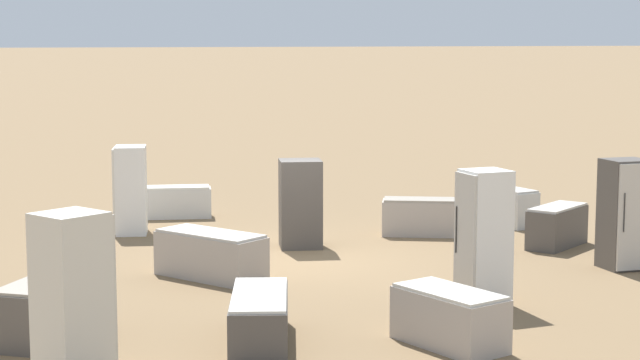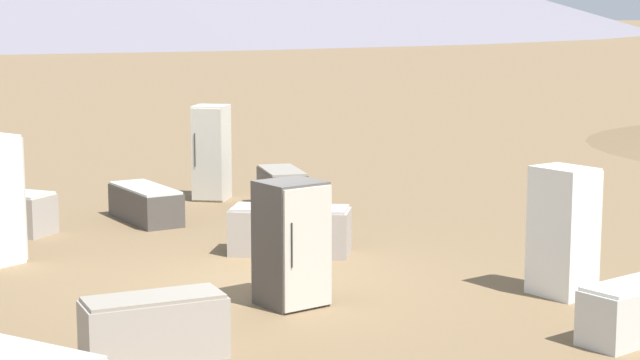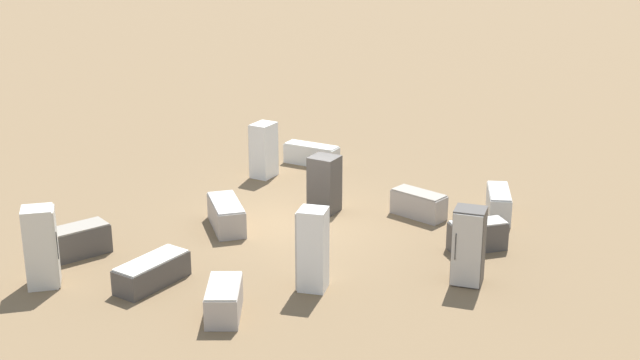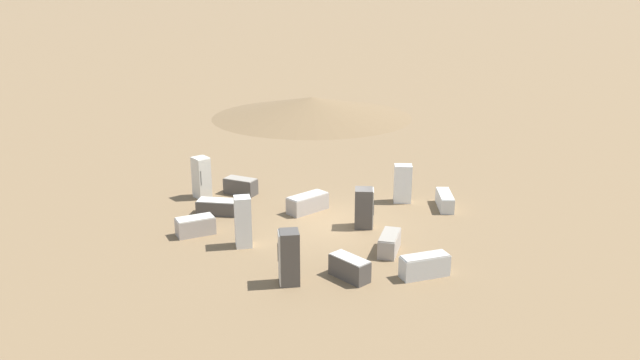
# 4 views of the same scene
# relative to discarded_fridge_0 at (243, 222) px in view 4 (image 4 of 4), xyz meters

# --- Properties ---
(ground_plane) EXTENTS (1000.00, 1000.00, 0.00)m
(ground_plane) POSITION_rel_discarded_fridge_0_xyz_m (-1.19, 4.11, -0.96)
(ground_plane) COLOR brown
(dirt_mound) EXTENTS (14.65, 14.65, 1.45)m
(dirt_mound) POSITION_rel_discarded_fridge_0_xyz_m (-22.46, 8.15, -0.23)
(dirt_mound) COLOR brown
(dirt_mound) RESTS_ON ground_plane
(discarded_fridge_0) EXTENTS (0.67, 0.61, 1.92)m
(discarded_fridge_0) POSITION_rel_discarded_fridge_0_xyz_m (0.00, 0.00, 0.00)
(discarded_fridge_0) COLOR white
(discarded_fridge_0) RESTS_ON ground_plane
(discarded_fridge_1) EXTENTS (1.49, 1.95, 0.74)m
(discarded_fridge_1) POSITION_rel_discarded_fridge_0_xyz_m (-3.00, 3.16, -0.59)
(discarded_fridge_1) COLOR #A89E93
(discarded_fridge_1) RESTS_ON ground_plane
(discarded_fridge_2) EXTENTS (1.88, 1.06, 0.67)m
(discarded_fridge_2) POSITION_rel_discarded_fridge_0_xyz_m (-1.94, 9.02, -0.63)
(discarded_fridge_2) COLOR silver
(discarded_fridge_2) RESTS_ON ground_plane
(discarded_fridge_3) EXTENTS (0.91, 0.87, 1.88)m
(discarded_fridge_3) POSITION_rel_discarded_fridge_0_xyz_m (-6.02, -1.05, -0.02)
(discarded_fridge_3) COLOR beige
(discarded_fridge_3) RESTS_ON ground_plane
(discarded_fridge_4) EXTENTS (0.76, 0.73, 1.80)m
(discarded_fridge_4) POSITION_rel_discarded_fridge_0_xyz_m (3.40, 1.01, -0.06)
(discarded_fridge_4) COLOR #4C4742
(discarded_fridge_4) RESTS_ON ground_plane
(discarded_fridge_5) EXTENTS (1.62, 1.29, 0.71)m
(discarded_fridge_5) POSITION_rel_discarded_fridge_0_xyz_m (1.91, 5.02, -0.61)
(discarded_fridge_5) COLOR #A89E93
(discarded_fridge_5) RESTS_ON ground_plane
(discarded_fridge_6) EXTENTS (0.82, 0.90, 1.70)m
(discarded_fridge_6) POSITION_rel_discarded_fridge_0_xyz_m (-3.14, 7.53, -0.11)
(discarded_fridge_6) COLOR white
(discarded_fridge_6) RESTS_ON ground_plane
(discarded_fridge_7) EXTENTS (0.70, 1.69, 0.76)m
(discarded_fridge_7) POSITION_rel_discarded_fridge_0_xyz_m (4.05, 5.45, -0.58)
(discarded_fridge_7) COLOR silver
(discarded_fridge_7) RESTS_ON ground_plane
(discarded_fridge_8) EXTENTS (0.92, 0.93, 1.59)m
(discarded_fridge_8) POSITION_rel_discarded_fridge_0_xyz_m (-0.69, 4.91, -0.16)
(discarded_fridge_8) COLOR #4C4742
(discarded_fridge_8) RESTS_ON ground_plane
(discarded_fridge_9) EXTENTS (1.53, 1.18, 0.75)m
(discarded_fridge_9) POSITION_rel_discarded_fridge_0_xyz_m (3.56, 3.00, -0.59)
(discarded_fridge_9) COLOR #4C4742
(discarded_fridge_9) RESTS_ON ground_plane
(discarded_fridge_10) EXTENTS (0.97, 1.56, 0.70)m
(discarded_fridge_10) POSITION_rel_discarded_fridge_0_xyz_m (-1.57, -1.65, -0.61)
(discarded_fridge_10) COLOR #A89E93
(discarded_fridge_10) RESTS_ON ground_plane
(discarded_fridge_11) EXTENTS (1.36, 1.97, 0.62)m
(discarded_fridge_11) POSITION_rel_discarded_fridge_0_xyz_m (-3.62, -0.53, -0.65)
(discarded_fridge_11) COLOR #4C4742
(discarded_fridge_11) RESTS_ON ground_plane
(discarded_fridge_12) EXTENTS (1.48, 1.58, 0.75)m
(discarded_fridge_12) POSITION_rel_discarded_fridge_0_xyz_m (-6.03, 0.70, -0.58)
(discarded_fridge_12) COLOR #4C4742
(discarded_fridge_12) RESTS_ON ground_plane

